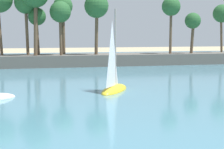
{
  "coord_description": "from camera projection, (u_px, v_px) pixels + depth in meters",
  "views": [
    {
      "loc": [
        -3.7,
        0.26,
        5.0
      ],
      "look_at": [
        0.22,
        16.46,
        3.13
      ],
      "focal_mm": 58.66,
      "sensor_mm": 36.0,
      "label": 1
    }
  ],
  "objects": [
    {
      "name": "sea",
      "position": [
        51.0,
        69.0,
        52.09
      ],
      "size": [
        220.0,
        87.05,
        0.06
      ],
      "primitive_type": "cube",
      "color": "teal",
      "rests_on": "ground"
    },
    {
      "name": "sailboat_far_left",
      "position": [
        114.0,
        83.0,
        31.5
      ],
      "size": [
        4.06,
        5.27,
        7.56
      ],
      "color": "yellow",
      "rests_on": "sea"
    },
    {
      "name": "palm_headland",
      "position": [
        46.0,
        41.0,
        55.03
      ],
      "size": [
        97.15,
        6.29,
        12.7
      ],
      "color": "#605B54",
      "rests_on": "ground"
    }
  ]
}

